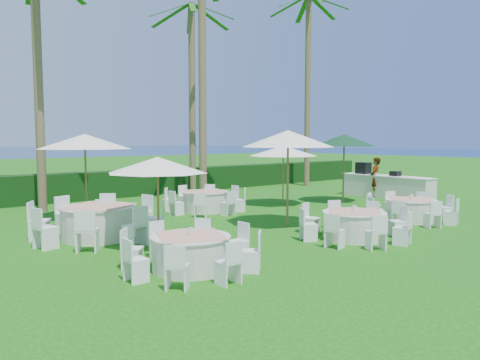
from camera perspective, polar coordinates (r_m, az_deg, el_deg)
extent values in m
plane|color=#14510D|center=(12.45, 8.85, -7.35)|extent=(120.00, 120.00, 0.00)
cube|color=black|center=(22.11, -15.12, -0.49)|extent=(34.00, 1.00, 1.20)
cylinder|color=beige|center=(9.62, -6.00, -8.91)|extent=(1.56, 1.56, 0.68)
cylinder|color=beige|center=(9.55, -6.01, -6.88)|extent=(1.63, 1.63, 0.03)
cube|color=tan|center=(9.54, -6.02, -6.73)|extent=(1.65, 1.65, 0.01)
cylinder|color=silver|center=(9.53, -6.02, -6.23)|extent=(0.11, 0.11, 0.14)
cube|color=white|center=(10.78, -4.71, -7.02)|extent=(0.54, 0.54, 0.81)
cube|color=white|center=(10.62, -9.67, -7.26)|extent=(0.38, 0.38, 0.81)
cube|color=white|center=(9.92, -12.99, -8.19)|extent=(0.54, 0.54, 0.81)
cube|color=white|center=(9.01, -12.56, -9.52)|extent=(0.38, 0.38, 0.81)
cube|color=white|center=(8.45, -7.66, -10.42)|extent=(0.54, 0.54, 0.81)
cube|color=white|center=(8.65, -1.45, -10.02)|extent=(0.38, 0.38, 0.81)
cube|color=white|center=(9.45, 1.36, -8.73)|extent=(0.54, 0.54, 0.81)
cube|color=white|center=(10.31, -0.30, -7.55)|extent=(0.38, 0.38, 0.81)
cylinder|color=beige|center=(12.85, 13.73, -5.44)|extent=(1.62, 1.62, 0.70)
cylinder|color=beige|center=(12.79, 13.76, -3.85)|extent=(1.68, 1.68, 0.03)
cube|color=tan|center=(12.79, 13.77, -3.74)|extent=(1.83, 1.83, 0.01)
cylinder|color=silver|center=(12.78, 13.77, -3.36)|extent=(0.11, 0.11, 0.15)
cube|color=white|center=(14.01, 15.62, -4.33)|extent=(0.48, 0.48, 0.84)
cube|color=white|center=(13.99, 11.65, -4.27)|extent=(0.54, 0.54, 0.84)
cube|color=white|center=(13.34, 8.66, -4.67)|extent=(0.48, 0.48, 0.84)
cube|color=white|center=(12.39, 8.36, -5.41)|extent=(0.54, 0.54, 0.84)
cube|color=white|center=(11.69, 11.47, -6.08)|extent=(0.48, 0.48, 0.84)
cube|color=white|center=(11.72, 16.23, -6.16)|extent=(0.54, 0.54, 0.84)
cube|color=white|center=(12.45, 19.19, -5.59)|extent=(0.48, 0.48, 0.84)
cube|color=white|center=(13.39, 18.71, -4.84)|extent=(0.54, 0.54, 0.84)
cylinder|color=beige|center=(16.16, 20.10, -3.52)|extent=(1.56, 1.56, 0.68)
cylinder|color=beige|center=(16.12, 20.13, -2.29)|extent=(1.63, 1.63, 0.03)
cube|color=tan|center=(16.12, 20.14, -2.21)|extent=(1.77, 1.77, 0.01)
cylinder|color=silver|center=(16.11, 20.15, -1.91)|extent=(0.11, 0.11, 0.14)
cube|color=white|center=(17.33, 21.15, -2.77)|extent=(0.47, 0.47, 0.81)
cube|color=white|center=(17.21, 18.07, -2.73)|extent=(0.52, 0.52, 0.81)
cube|color=white|center=(16.50, 16.01, -3.00)|extent=(0.47, 0.47, 0.81)
cube|color=white|center=(15.58, 16.21, -3.47)|extent=(0.52, 0.52, 0.81)
cube|color=white|center=(14.99, 18.90, -3.87)|extent=(0.47, 0.47, 0.81)
cube|color=white|center=(15.12, 22.42, -3.90)|extent=(0.52, 0.52, 0.81)
cube|color=white|center=(15.89, 24.37, -3.56)|extent=(0.47, 0.47, 0.81)
cube|color=white|center=(16.80, 23.71, -3.09)|extent=(0.52, 0.52, 0.81)
cylinder|color=beige|center=(13.09, -16.89, -5.02)|extent=(1.93, 1.93, 0.84)
cylinder|color=beige|center=(13.03, -16.93, -3.17)|extent=(2.01, 2.01, 0.03)
cube|color=tan|center=(13.02, -16.94, -3.06)|extent=(2.17, 2.17, 0.01)
cylinder|color=silver|center=(13.01, -16.95, -2.69)|extent=(0.13, 0.13, 0.18)
cube|color=white|center=(13.99, -11.86, -3.93)|extent=(0.56, 0.56, 1.00)
cube|color=white|center=(14.55, -15.91, -3.68)|extent=(0.65, 0.65, 1.00)
cube|color=white|center=(14.32, -20.39, -3.94)|extent=(0.56, 0.56, 1.00)
cube|color=white|center=(13.42, -23.26, -4.62)|extent=(0.65, 0.65, 1.00)
cube|color=white|center=(12.29, -22.65, -5.45)|extent=(0.56, 0.56, 1.00)
cube|color=white|center=(11.62, -18.13, -5.90)|extent=(0.65, 0.65, 1.00)
cube|color=white|center=(11.90, -12.67, -5.52)|extent=(0.56, 0.56, 1.00)
cube|color=white|center=(12.91, -10.28, -4.65)|extent=(0.65, 0.65, 1.00)
cylinder|color=beige|center=(17.24, -4.23, -2.66)|extent=(1.63, 1.63, 0.71)
cylinder|color=beige|center=(17.20, -4.24, -1.45)|extent=(1.70, 1.70, 0.03)
cube|color=tan|center=(17.20, -4.24, -1.37)|extent=(1.69, 1.69, 0.01)
cylinder|color=silver|center=(17.19, -4.24, -1.09)|extent=(0.11, 0.11, 0.15)
cube|color=white|center=(18.49, -3.73, -1.92)|extent=(0.56, 0.56, 0.85)
cube|color=white|center=(18.25, -6.69, -2.03)|extent=(0.41, 0.41, 0.85)
cube|color=white|center=(17.44, -8.40, -2.38)|extent=(0.56, 0.56, 0.85)
cube|color=white|center=(16.49, -7.75, -2.79)|extent=(0.41, 0.41, 0.85)
cube|color=white|center=(15.98, -4.82, -3.01)|extent=(0.56, 0.56, 0.85)
cube|color=white|center=(16.25, -1.48, -2.86)|extent=(0.41, 0.41, 0.85)
cube|color=white|center=(17.12, 0.01, -2.46)|extent=(0.56, 0.56, 0.85)
cube|color=white|center=(18.04, -1.02, -2.08)|extent=(0.41, 0.41, 0.85)
cylinder|color=brown|center=(11.48, -9.94, -2.98)|extent=(0.05, 0.05, 2.14)
cone|color=white|center=(11.39, -10.01, 1.82)|extent=(2.43, 2.43, 0.39)
sphere|color=brown|center=(11.38, -10.02, 2.49)|extent=(0.09, 0.09, 0.09)
cylinder|color=brown|center=(14.10, 5.83, -0.10)|extent=(0.07, 0.07, 2.80)
cone|color=white|center=(14.04, 5.87, 5.03)|extent=(2.75, 2.75, 0.50)
sphere|color=brown|center=(14.04, 5.88, 5.74)|extent=(0.11, 0.11, 0.11)
cylinder|color=brown|center=(16.24, -18.27, 0.18)|extent=(0.07, 0.07, 2.71)
cone|color=white|center=(16.19, -18.39, 4.48)|extent=(3.13, 3.13, 0.49)
sphere|color=brown|center=(16.19, -18.41, 5.08)|extent=(0.11, 0.11, 0.11)
cylinder|color=brown|center=(18.73, 5.26, 0.39)|extent=(0.06, 0.06, 2.30)
cone|color=white|center=(18.67, 5.29, 3.55)|extent=(2.70, 2.70, 0.41)
sphere|color=brown|center=(18.67, 5.29, 3.99)|extent=(0.09, 0.09, 0.09)
cylinder|color=brown|center=(19.91, 12.52, 1.20)|extent=(0.07, 0.07, 2.74)
cone|color=#0F371D|center=(19.87, 12.59, 4.76)|extent=(2.60, 2.60, 0.49)
sphere|color=brown|center=(19.87, 12.60, 5.25)|extent=(0.11, 0.11, 0.11)
cube|color=beige|center=(22.10, 17.43, -0.84)|extent=(1.03, 4.36, 0.97)
cube|color=white|center=(22.06, 17.46, 0.47)|extent=(1.08, 4.42, 0.04)
cube|color=black|center=(22.80, 14.81, 1.42)|extent=(0.51, 0.61, 0.54)
cube|color=black|center=(21.80, 18.41, 0.74)|extent=(0.39, 0.39, 0.22)
imported|color=gray|center=(22.08, 16.16, 0.28)|extent=(0.77, 0.64, 1.81)
cylinder|color=brown|center=(18.50, -23.35, 10.16)|extent=(0.32, 0.32, 8.88)
cylinder|color=brown|center=(20.06, -4.60, 11.59)|extent=(0.32, 0.32, 9.91)
cylinder|color=brown|center=(23.37, -5.86, 9.77)|extent=(0.32, 0.32, 9.20)
cube|color=#134E15|center=(24.66, -3.69, 19.23)|extent=(2.21, 0.32, 1.00)
cube|color=#134E15|center=(25.13, -6.08, 18.94)|extent=(1.38, 2.03, 1.00)
cube|color=#134E15|center=(24.57, -8.36, 19.24)|extent=(1.31, 2.06, 1.00)
cube|color=#134E15|center=(23.51, -8.34, 19.90)|extent=(2.21, 0.32, 1.00)
cube|color=#134E15|center=(23.01, -5.81, 20.26)|extent=(1.38, 2.03, 1.00)
cube|color=#134E15|center=(23.60, -3.44, 19.89)|extent=(1.31, 2.06, 1.00)
cylinder|color=brown|center=(26.97, 8.24, 10.57)|extent=(0.32, 0.32, 10.58)
cube|color=#134E15|center=(28.64, 9.94, 19.99)|extent=(2.21, 0.29, 1.00)
cube|color=#134E15|center=(28.86, 7.67, 19.90)|extent=(1.36, 2.04, 1.00)
cube|color=#134E15|center=(28.10, 6.04, 20.33)|extent=(1.33, 2.05, 1.00)
cube|color=#134E15|center=(27.08, 6.70, 20.91)|extent=(2.21, 0.29, 1.00)
cube|color=#134E15|center=(27.64, 10.74, 20.53)|extent=(1.33, 2.05, 1.00)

